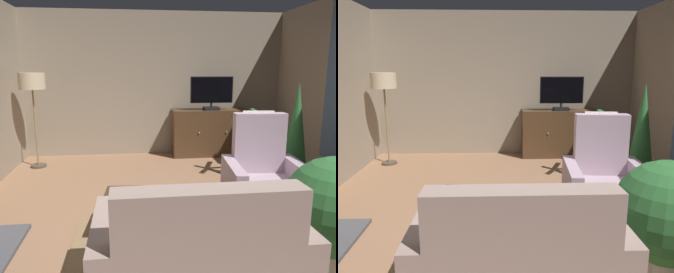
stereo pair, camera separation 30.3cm
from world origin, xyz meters
The scene contains 14 objects.
ground_plane centered at (0.00, 0.00, -0.02)m, with size 5.65×7.18×0.04m, color #936B4C.
wall_back centered at (0.00, 3.34, 1.39)m, with size 5.65×0.10×2.77m, color gray.
rug_central centered at (0.10, -0.54, 0.01)m, with size 2.48×1.68×0.01m, color #8E704C.
tv_cabinet centered at (1.04, 2.99, 0.43)m, with size 1.48×0.47×0.91m.
television centered at (1.04, 2.94, 1.25)m, with size 0.82×0.20×0.64m.
coffee_table centered at (-0.28, -0.05, 0.37)m, with size 1.14×0.67×0.42m.
tv_remote centered at (-0.15, -0.11, 0.43)m, with size 0.17×0.05×0.02m, color black.
folded_newspaper centered at (-0.28, -0.13, 0.42)m, with size 0.30×0.22×0.01m, color silver.
sofa_floral centered at (-0.08, -1.17, 0.33)m, with size 1.48×0.94×1.01m.
armchair_beside_cabinet centered at (1.02, 0.28, 0.35)m, with size 0.97×0.97×1.19m.
potted_plant_on_hearth_side centered at (1.07, -0.97, 0.59)m, with size 0.81×0.81×1.02m.
potted_plant_leafy_by_curtain centered at (1.31, 1.58, 0.28)m, with size 0.65×0.94×1.10m.
potted_plant_small_fern_corner centered at (1.68, 0.86, 0.82)m, with size 0.38×0.38×1.53m.
floor_lamp centered at (-2.14, 2.55, 1.40)m, with size 0.43×0.43×1.63m.
Camera 1 is at (-0.56, -3.28, 1.71)m, focal length 35.42 mm.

